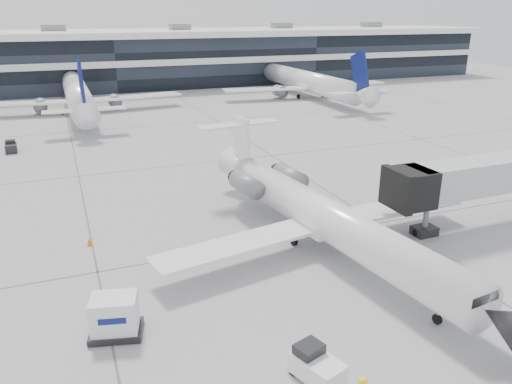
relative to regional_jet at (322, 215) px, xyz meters
name	(u,v)px	position (x,y,z in m)	size (l,w,h in m)	color
ground	(252,245)	(-4.15, 1.91, -2.27)	(220.00, 220.00, 0.00)	gray
terminal	(109,62)	(-4.15, 83.91, 2.73)	(170.00, 22.00, 10.00)	black
bg_jet_center	(79,111)	(-12.15, 56.91, -2.27)	(32.00, 40.00, 9.60)	white
bg_jet_right	(306,96)	(27.85, 56.91, -2.27)	(32.00, 40.00, 9.60)	white
regional_jet	(322,215)	(0.00, 0.00, 0.00)	(23.07, 28.80, 6.65)	white
jet_bridge	(495,174)	(13.45, -0.90, 1.48)	(15.98, 3.55, 5.15)	#B5B8BA
baggage_tug	(316,366)	(-6.33, -11.12, -1.62)	(1.99, 2.59, 1.46)	white
cargo_uld	(115,317)	(-13.83, -4.84, -1.26)	(2.83, 2.37, 2.01)	black
traffic_cone	(89,242)	(-14.30, 5.91, -2.00)	(0.43, 0.43, 0.56)	orange
far_tug	(11,147)	(-20.61, 33.96, -1.70)	(1.29, 2.07, 1.28)	black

